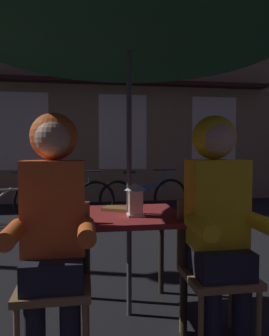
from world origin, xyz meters
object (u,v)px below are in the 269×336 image
Objects in this scene: chair_left at (56,271)px; chair_right at (214,262)px; person_left_hooded at (54,212)px; lantern at (136,198)px; bicycle_second at (1,202)px; book at (117,209)px; person_right_hooded at (218,207)px; bicycle_third at (67,198)px; cafe_table at (129,227)px; patio_umbrella at (129,23)px; bicycle_fourth at (144,197)px.

chair_left is 0.96m from chair_right.
person_left_hooded is at bearing -90.00° from chair_left.
bicycle_second is at bearing 117.31° from lantern.
person_left_hooded is 7.00× the size of book.
chair_right is 0.78m from book.
chair_left is 3.75m from bicycle_second.
chair_right reaches higher than book.
person_left_hooded is at bearing -71.79° from bicycle_second.
person_right_hooded is 0.84× the size of bicycle_third.
cafe_table is at bearing 138.43° from person_right_hooded.
person_left_hooded is at bearing -138.43° from patio_umbrella.
lantern is at bearing 149.42° from chair_right.
cafe_table is 0.53× the size of person_right_hooded.
person_left_hooded reaches higher than chair_left.
chair_right is at bearing -73.68° from bicycle_third.
chair_left is 0.52× the size of bicycle_third.
bicycle_fourth is (1.38, -0.00, 0.00)m from bicycle_third.
lantern is (0.03, -0.10, -1.20)m from patio_umbrella.
bicycle_third is 1.38m from bicycle_fourth.
chair_right is at bearing 0.00° from chair_left.
cafe_table is at bearing -32.35° from book.
person_left_hooded and person_right_hooded have the same top height.
person_right_hooded reaches higher than cafe_table.
bicycle_second is 0.98× the size of bicycle_fourth.
bicycle_third is (-0.15, 3.79, -0.14)m from chair_left.
person_right_hooded is at bearing -90.00° from chair_right.
lantern is 0.27m from book.
bicycle_third is 3.37m from book.
bicycle_second is 0.98× the size of bicycle_third.
lantern is 3.73m from bicycle_second.
cafe_table is 3.51m from bicycle_fourth.
person_right_hooded is 4.04m from bicycle_third.
bicycle_second is at bearing -174.30° from bicycle_fourth.
bicycle_second and bicycle_fourth have the same top height.
chair_left is at bearing -107.92° from bicycle_fourth.
person_left_hooded is (-0.51, -0.32, -0.01)m from lantern.
chair_left and chair_right have the same top height.
chair_right is 0.52× the size of bicycle_third.
chair_left is (-0.48, -0.37, -0.15)m from cafe_table.
bicycle_fourth is (0.72, 3.52, -0.51)m from lantern.
book is at bearing 50.36° from chair_left.
chair_right is (0.48, -0.37, -0.15)m from cafe_table.
cafe_table is 3.49m from bicycle_third.
chair_right is (0.45, -0.27, -0.37)m from lantern.
bicycle_third is 8.34× the size of book.
person_left_hooded is (-0.48, -0.43, -1.21)m from patio_umbrella.
bicycle_fourth is at bearing 77.70° from cafe_table.
cafe_table is 0.85× the size of chair_right.
bicycle_fourth is (0.75, 3.42, -0.29)m from cafe_table.
patio_umbrella is at bearing 41.57° from person_left_hooded.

